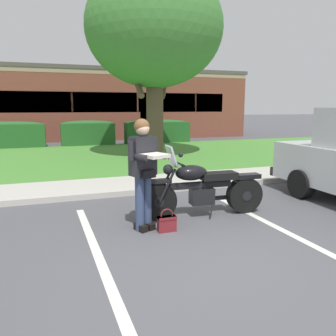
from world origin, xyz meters
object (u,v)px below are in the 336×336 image
at_px(hedge_center_left, 88,132).
at_px(brick_building, 68,104).
at_px(hedge_center_right, 157,131).
at_px(hedge_left, 8,134).
at_px(shade_tree, 154,29).
at_px(handbag, 167,222).
at_px(motorcycle, 207,188).
at_px(rider_person, 144,166).

distance_m(hedge_center_left, brick_building, 6.51).
bearing_deg(brick_building, hedge_center_right, -57.02).
xyz_separation_m(hedge_left, hedge_center_left, (3.56, -0.00, 0.00)).
relative_size(hedge_left, brick_building, 0.15).
relative_size(shade_tree, brick_building, 0.31).
xyz_separation_m(handbag, hedge_center_left, (0.06, 12.11, 0.51)).
distance_m(motorcycle, hedge_left, 12.43).
height_order(rider_person, shade_tree, shade_tree).
xyz_separation_m(shade_tree, hedge_center_left, (-2.02, 4.67, -3.96)).
relative_size(hedge_center_right, brick_building, 0.16).
bearing_deg(brick_building, motorcycle, -85.53).
xyz_separation_m(handbag, hedge_left, (-3.50, 12.11, 0.51)).
distance_m(motorcycle, hedge_center_left, 11.65).
relative_size(hedge_center_left, hedge_center_right, 0.76).
relative_size(motorcycle, hedge_center_left, 0.88).
bearing_deg(shade_tree, hedge_left, 140.05).
distance_m(motorcycle, shade_tree, 8.16).
bearing_deg(shade_tree, hedge_center_right, 71.75).
bearing_deg(hedge_center_right, brick_building, 122.98).
xyz_separation_m(motorcycle, shade_tree, (1.17, 6.95, 4.12)).
distance_m(handbag, shade_tree, 8.92).
height_order(handbag, shade_tree, shade_tree).
relative_size(shade_tree, hedge_left, 2.10).
bearing_deg(hedge_center_left, motorcycle, -85.80).
xyz_separation_m(handbag, brick_building, (-0.50, 18.44, 1.90)).
relative_size(handbag, hedge_center_left, 0.14).
relative_size(handbag, brick_building, 0.02).
xyz_separation_m(shade_tree, brick_building, (-2.57, 11.00, -2.56)).
bearing_deg(hedge_center_right, handbag, -106.61).
relative_size(rider_person, hedge_center_left, 0.67).
height_order(motorcycle, hedge_left, motorcycle).
relative_size(rider_person, handbag, 4.74).
distance_m(handbag, hedge_center_left, 12.12).
distance_m(hedge_left, hedge_center_left, 3.56).
bearing_deg(hedge_left, brick_building, 64.62).
xyz_separation_m(motorcycle, handbag, (-0.91, -0.49, -0.34)).
height_order(handbag, hedge_center_right, hedge_center_right).
height_order(shade_tree, brick_building, shade_tree).
height_order(rider_person, hedge_center_left, rider_person).
xyz_separation_m(hedge_left, hedge_center_right, (7.11, 0.00, 0.00)).
distance_m(rider_person, hedge_center_left, 11.94).
xyz_separation_m(hedge_center_right, brick_building, (-4.11, 6.33, 1.40)).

